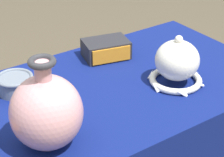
{
  "coord_description": "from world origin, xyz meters",
  "views": [
    {
      "loc": [
        -0.66,
        -1.05,
        1.46
      ],
      "look_at": [
        0.01,
        -0.09,
        0.8
      ],
      "focal_mm": 70.0,
      "sensor_mm": 36.0,
      "label": 1
    }
  ],
  "objects_px": {
    "vase_dome_bell": "(177,64)",
    "mosaic_tile_box": "(106,49)",
    "cup_wide_slate": "(15,84)",
    "vase_tall_bulbous": "(46,111)"
  },
  "relations": [
    {
      "from": "mosaic_tile_box",
      "to": "vase_dome_bell",
      "type": "bearing_deg",
      "value": -60.26
    },
    {
      "from": "vase_dome_bell",
      "to": "vase_tall_bulbous",
      "type": "bearing_deg",
      "value": -174.18
    },
    {
      "from": "vase_tall_bulbous",
      "to": "cup_wide_slate",
      "type": "relative_size",
      "value": 2.14
    },
    {
      "from": "mosaic_tile_box",
      "to": "cup_wide_slate",
      "type": "relative_size",
      "value": 1.54
    },
    {
      "from": "vase_dome_bell",
      "to": "mosaic_tile_box",
      "type": "height_order",
      "value": "vase_dome_bell"
    },
    {
      "from": "vase_tall_bulbous",
      "to": "vase_dome_bell",
      "type": "bearing_deg",
      "value": 5.82
    },
    {
      "from": "mosaic_tile_box",
      "to": "cup_wide_slate",
      "type": "xyz_separation_m",
      "value": [
        -0.39,
        -0.04,
        -0.0
      ]
    },
    {
      "from": "vase_tall_bulbous",
      "to": "vase_dome_bell",
      "type": "xyz_separation_m",
      "value": [
        0.52,
        0.05,
        -0.04
      ]
    },
    {
      "from": "cup_wide_slate",
      "to": "vase_dome_bell",
      "type": "bearing_deg",
      "value": -28.07
    },
    {
      "from": "vase_dome_bell",
      "to": "mosaic_tile_box",
      "type": "distance_m",
      "value": 0.31
    }
  ]
}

